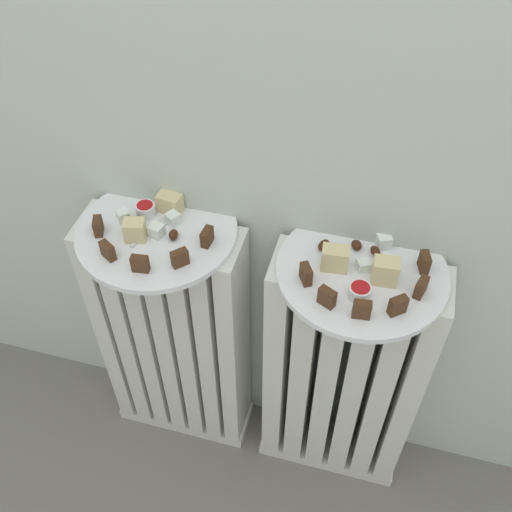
# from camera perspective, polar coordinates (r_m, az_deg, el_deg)

# --- Properties ---
(radiator_left) EXTENTS (0.34, 0.12, 0.68)m
(radiator_left) POSITION_cam_1_polar(r_m,az_deg,el_deg) (1.38, -7.83, -8.13)
(radiator_left) COLOR silver
(radiator_left) RESTS_ON ground_plane
(radiator_right) EXTENTS (0.34, 0.12, 0.68)m
(radiator_right) POSITION_cam_1_polar(r_m,az_deg,el_deg) (1.32, 8.25, -11.68)
(radiator_right) COLOR silver
(radiator_right) RESTS_ON ground_plane
(plate_left) EXTENTS (0.30, 0.30, 0.01)m
(plate_left) POSITION_cam_1_polar(r_m,az_deg,el_deg) (1.11, -9.61, 2.37)
(plate_left) COLOR white
(plate_left) RESTS_ON radiator_left
(plate_right) EXTENTS (0.30, 0.30, 0.01)m
(plate_right) POSITION_cam_1_polar(r_m,az_deg,el_deg) (1.05, 10.24, -1.47)
(plate_right) COLOR white
(plate_right) RESTS_ON radiator_right
(dark_cake_slice_left_0) EXTENTS (0.02, 0.03, 0.03)m
(dark_cake_slice_left_0) POSITION_cam_1_polar(r_m,az_deg,el_deg) (1.12, -15.08, 2.81)
(dark_cake_slice_left_0) COLOR #472B19
(dark_cake_slice_left_0) RESTS_ON plate_left
(dark_cake_slice_left_1) EXTENTS (0.03, 0.03, 0.03)m
(dark_cake_slice_left_1) POSITION_cam_1_polar(r_m,az_deg,el_deg) (1.06, -14.20, 0.50)
(dark_cake_slice_left_1) COLOR #472B19
(dark_cake_slice_left_1) RESTS_ON plate_left
(dark_cake_slice_left_2) EXTENTS (0.03, 0.02, 0.03)m
(dark_cake_slice_left_2) POSITION_cam_1_polar(r_m,az_deg,el_deg) (1.03, -11.19, -0.74)
(dark_cake_slice_left_2) COLOR #472B19
(dark_cake_slice_left_2) RESTS_ON plate_left
(dark_cake_slice_left_3) EXTENTS (0.03, 0.03, 0.03)m
(dark_cake_slice_left_3) POSITION_cam_1_polar(r_m,az_deg,el_deg) (1.03, -7.41, -0.19)
(dark_cake_slice_left_3) COLOR #472B19
(dark_cake_slice_left_3) RESTS_ON plate_left
(dark_cake_slice_left_4) EXTENTS (0.02, 0.03, 0.03)m
(dark_cake_slice_left_4) POSITION_cam_1_polar(r_m,az_deg,el_deg) (1.06, -4.78, 1.87)
(dark_cake_slice_left_4) COLOR #472B19
(dark_cake_slice_left_4) RESTS_ON plate_left
(marble_cake_slice_left_0) EXTENTS (0.05, 0.04, 0.04)m
(marble_cake_slice_left_0) POSITION_cam_1_polar(r_m,az_deg,el_deg) (1.13, -8.35, 5.11)
(marble_cake_slice_left_0) COLOR beige
(marble_cake_slice_left_0) RESTS_ON plate_left
(marble_cake_slice_left_1) EXTENTS (0.04, 0.04, 0.04)m
(marble_cake_slice_left_1) POSITION_cam_1_polar(r_m,az_deg,el_deg) (1.09, -11.69, 2.46)
(marble_cake_slice_left_1) COLOR beige
(marble_cake_slice_left_1) RESTS_ON plate_left
(turkish_delight_left_0) EXTENTS (0.03, 0.03, 0.02)m
(turkish_delight_left_0) POSITION_cam_1_polar(r_m,az_deg,el_deg) (1.09, -9.62, 2.43)
(turkish_delight_left_0) COLOR white
(turkish_delight_left_0) RESTS_ON plate_left
(turkish_delight_left_1) EXTENTS (0.03, 0.03, 0.02)m
(turkish_delight_left_1) POSITION_cam_1_polar(r_m,az_deg,el_deg) (1.13, -12.77, 3.84)
(turkish_delight_left_1) COLOR white
(turkish_delight_left_1) RESTS_ON plate_left
(turkish_delight_left_2) EXTENTS (0.03, 0.03, 0.02)m
(turkish_delight_left_2) POSITION_cam_1_polar(r_m,az_deg,el_deg) (1.11, -8.07, 3.63)
(turkish_delight_left_2) COLOR white
(turkish_delight_left_2) RESTS_ON plate_left
(medjool_date_left_0) EXTENTS (0.02, 0.03, 0.02)m
(medjool_date_left_0) POSITION_cam_1_polar(r_m,az_deg,el_deg) (1.08, -8.02, 2.06)
(medjool_date_left_0) COLOR #3D1E0F
(medjool_date_left_0) RESTS_ON plate_left
(medjool_date_left_1) EXTENTS (0.03, 0.03, 0.02)m
(medjool_date_left_1) POSITION_cam_1_polar(r_m,az_deg,el_deg) (1.12, -11.69, 3.38)
(medjool_date_left_1) COLOR #3D1E0F
(medjool_date_left_1) RESTS_ON plate_left
(jam_bowl_left) EXTENTS (0.04, 0.04, 0.02)m
(jam_bowl_left) POSITION_cam_1_polar(r_m,az_deg,el_deg) (1.14, -10.68, 4.49)
(jam_bowl_left) COLOR white
(jam_bowl_left) RESTS_ON plate_left
(dark_cake_slice_right_0) EXTENTS (0.03, 0.03, 0.03)m
(dark_cake_slice_right_0) POSITION_cam_1_polar(r_m,az_deg,el_deg) (1.00, 4.87, -1.77)
(dark_cake_slice_right_0) COLOR #472B19
(dark_cake_slice_right_0) RESTS_ON plate_right
(dark_cake_slice_right_1) EXTENTS (0.03, 0.03, 0.03)m
(dark_cake_slice_right_1) POSITION_cam_1_polar(r_m,az_deg,el_deg) (0.97, 6.90, -4.00)
(dark_cake_slice_right_1) COLOR #472B19
(dark_cake_slice_right_1) RESTS_ON plate_right
(dark_cake_slice_right_2) EXTENTS (0.03, 0.02, 0.03)m
(dark_cake_slice_right_2) POSITION_cam_1_polar(r_m,az_deg,el_deg) (0.96, 10.24, -5.14)
(dark_cake_slice_right_2) COLOR #472B19
(dark_cake_slice_right_2) RESTS_ON plate_right
(dark_cake_slice_right_3) EXTENTS (0.03, 0.03, 0.03)m
(dark_cake_slice_right_3) POSITION_cam_1_polar(r_m,az_deg,el_deg) (0.98, 13.61, -4.70)
(dark_cake_slice_right_3) COLOR #472B19
(dark_cake_slice_right_3) RESTS_ON plate_right
(dark_cake_slice_right_4) EXTENTS (0.02, 0.03, 0.03)m
(dark_cake_slice_right_4) POSITION_cam_1_polar(r_m,az_deg,el_deg) (1.01, 15.74, -2.94)
(dark_cake_slice_right_4) COLOR #472B19
(dark_cake_slice_right_4) RESTS_ON plate_right
(dark_cake_slice_right_5) EXTENTS (0.02, 0.03, 0.03)m
(dark_cake_slice_right_5) POSITION_cam_1_polar(r_m,az_deg,el_deg) (1.05, 16.03, -0.57)
(dark_cake_slice_right_5) COLOR #472B19
(dark_cake_slice_right_5) RESTS_ON plate_right
(marble_cake_slice_right_0) EXTENTS (0.05, 0.03, 0.04)m
(marble_cake_slice_right_0) POSITION_cam_1_polar(r_m,az_deg,el_deg) (1.02, 7.67, -0.23)
(marble_cake_slice_right_0) COLOR beige
(marble_cake_slice_right_0) RESTS_ON plate_right
(marble_cake_slice_right_1) EXTENTS (0.05, 0.04, 0.05)m
(marble_cake_slice_right_1) POSITION_cam_1_polar(r_m,az_deg,el_deg) (1.01, 12.44, -1.45)
(marble_cake_slice_right_1) COLOR beige
(marble_cake_slice_right_1) RESTS_ON plate_right
(turkish_delight_right_0) EXTENTS (0.03, 0.03, 0.02)m
(turkish_delight_right_0) POSITION_cam_1_polar(r_m,az_deg,el_deg) (1.08, 12.28, 1.44)
(turkish_delight_right_0) COLOR white
(turkish_delight_right_0) RESTS_ON plate_right
(turkish_delight_right_1) EXTENTS (0.03, 0.03, 0.02)m
(turkish_delight_right_1) POSITION_cam_1_polar(r_m,az_deg,el_deg) (1.05, 12.61, -0.65)
(turkish_delight_right_1) COLOR white
(turkish_delight_right_1) RESTS_ON plate_right
(turkish_delight_right_2) EXTENTS (0.03, 0.03, 0.02)m
(turkish_delight_right_2) POSITION_cam_1_polar(r_m,az_deg,el_deg) (1.03, 10.33, -0.90)
(turkish_delight_right_2) COLOR white
(turkish_delight_right_2) RESTS_ON plate_right
(medjool_date_right_0) EXTENTS (0.03, 0.03, 0.02)m
(medjool_date_right_0) POSITION_cam_1_polar(r_m,az_deg,el_deg) (1.06, 6.59, 1.06)
(medjool_date_right_0) COLOR #3D1E0F
(medjool_date_right_0) RESTS_ON plate_right
(medjool_date_right_1) EXTENTS (0.03, 0.03, 0.02)m
(medjool_date_right_1) POSITION_cam_1_polar(r_m,az_deg,el_deg) (1.07, 9.73, 1.06)
(medjool_date_right_1) COLOR #3D1E0F
(medjool_date_right_1) RESTS_ON plate_right
(medjool_date_right_2) EXTENTS (0.03, 0.03, 0.02)m
(medjool_date_right_2) POSITION_cam_1_polar(r_m,az_deg,el_deg) (1.07, 11.52, 0.46)
(medjool_date_right_2) COLOR #3D1E0F
(medjool_date_right_2) RESTS_ON plate_right
(jam_bowl_right) EXTENTS (0.04, 0.04, 0.02)m
(jam_bowl_right) POSITION_cam_1_polar(r_m,az_deg,el_deg) (0.99, 10.05, -3.38)
(jam_bowl_right) COLOR white
(jam_bowl_right) RESTS_ON plate_right
(fork) EXTENTS (0.05, 0.09, 0.00)m
(fork) POSITION_cam_1_polar(r_m,az_deg,el_deg) (1.11, -10.04, 2.46)
(fork) COLOR silver
(fork) RESTS_ON plate_left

